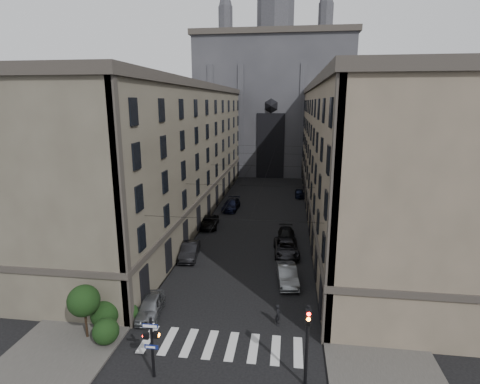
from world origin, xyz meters
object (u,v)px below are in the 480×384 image
at_px(car_right_far, 300,193).
at_px(gothic_tower, 274,96).
at_px(car_left_far, 231,205).
at_px(car_right_near, 287,275).
at_px(car_left_midfar, 209,222).
at_px(car_right_midfar, 287,235).
at_px(car_left_midnear, 190,251).
at_px(car_left_near, 151,306).
at_px(pedestrian, 278,315).
at_px(car_right_midnear, 286,248).
at_px(traffic_light_right, 307,337).
at_px(pedestrian_signal_left, 152,343).

bearing_deg(car_right_far, gothic_tower, 101.78).
distance_m(car_left_far, car_right_near, 24.83).
height_order(gothic_tower, car_left_far, gothic_tower).
height_order(car_left_midfar, car_right_midfar, car_left_midfar).
bearing_deg(car_right_near, car_left_midfar, 118.50).
height_order(car_left_midfar, car_right_near, car_right_near).
bearing_deg(car_right_near, car_left_midnear, 149.92).
bearing_deg(car_left_near, pedestrian, -7.54).
bearing_deg(car_right_midnear, car_left_midfar, 138.02).
xyz_separation_m(gothic_tower, car_right_far, (6.17, -27.41, -17.11)).
height_order(gothic_tower, car_left_midfar, gothic_tower).
distance_m(car_right_midfar, car_right_far, 22.00).
bearing_deg(gothic_tower, traffic_light_right, -85.62).
bearing_deg(pedestrian, car_right_midnear, 3.22).
bearing_deg(car_right_near, car_right_midnear, 84.23).
relative_size(pedestrian_signal_left, pedestrian, 2.43).
bearing_deg(traffic_light_right, car_right_midfar, 93.38).
bearing_deg(car_right_far, car_right_near, -94.05).
bearing_deg(traffic_light_right, car_right_midnear, 94.10).
xyz_separation_m(pedestrian_signal_left, car_right_near, (7.89, 13.32, -1.52)).
relative_size(car_left_midnear, car_left_far, 0.91).
relative_size(car_left_midnear, car_right_midnear, 0.87).
xyz_separation_m(car_left_midnear, car_left_midfar, (-0.15, 10.27, -0.10)).
bearing_deg(car_right_midfar, traffic_light_right, -90.64).
xyz_separation_m(traffic_light_right, car_left_far, (-10.12, 36.08, -2.50)).
bearing_deg(car_left_far, car_left_midnear, -92.03).
distance_m(gothic_tower, car_right_near, 62.64).
bearing_deg(car_left_midnear, car_left_midfar, 84.45).
xyz_separation_m(car_left_midnear, car_right_near, (10.43, -4.37, -0.01)).
xyz_separation_m(car_right_midnear, car_right_midfar, (0.00, 4.17, -0.08)).
distance_m(car_left_midnear, car_right_near, 11.31).
bearing_deg(car_left_near, car_right_far, 65.15).
xyz_separation_m(car_left_far, car_right_near, (8.90, -23.18, 0.02)).
height_order(traffic_light_right, car_left_midnear, traffic_light_right).
distance_m(traffic_light_right, car_right_midnear, 19.75).
xyz_separation_m(gothic_tower, car_left_midfar, (-6.19, -45.49, -17.09)).
bearing_deg(car_left_far, car_left_midfar, -98.49).
height_order(gothic_tower, car_right_near, gothic_tower).
xyz_separation_m(car_left_near, car_right_midnear, (10.35, 13.46, 0.04)).
height_order(car_left_near, car_right_far, car_left_near).
height_order(pedestrian_signal_left, car_right_near, pedestrian_signal_left).
bearing_deg(car_left_far, car_right_far, 44.38).
bearing_deg(traffic_light_right, car_right_near, 95.40).
bearing_deg(car_right_near, pedestrian_signal_left, -127.98).
xyz_separation_m(car_right_midfar, car_right_far, (1.97, 21.91, -0.02)).
xyz_separation_m(traffic_light_right, car_right_near, (-1.22, 12.90, -2.48)).
bearing_deg(car_left_near, pedestrian_signal_left, -75.43).
height_order(pedestrian_signal_left, car_left_midfar, pedestrian_signal_left).
bearing_deg(pedestrian_signal_left, car_left_midfar, 95.47).
height_order(car_left_midnear, car_right_midnear, car_left_midnear).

